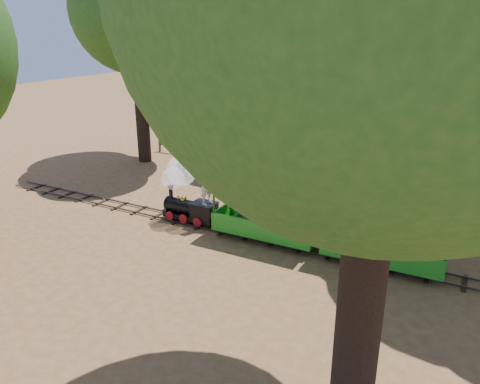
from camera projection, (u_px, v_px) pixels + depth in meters
The scene contains 13 objects.
ground at pixel (225, 230), 17.07m from camera, with size 90.00×90.00×0.00m, color #A16F45.
track at pixel (225, 229), 17.05m from camera, with size 22.00×1.00×0.10m.
locomotive at pixel (187, 182), 17.30m from camera, with size 2.44×1.15×2.80m.
carriage_front at pixel (268, 218), 16.06m from camera, with size 3.81×1.56×1.98m.
carriage_rear at pixel (385, 241), 14.32m from camera, with size 3.81×1.56×1.98m.
oak_nw at pixel (135, 2), 23.15m from camera, with size 7.97×7.02×11.00m.
oak_nc at pixel (283, 18), 23.42m from camera, with size 7.52×6.62×10.12m.
oak_ne at pixel (437, 22), 18.54m from camera, with size 8.30×7.30×10.16m.
fence at pixel (304, 162), 23.52m from camera, with size 18.10×0.10×1.00m.
shrub_west at pixel (244, 145), 26.35m from camera, with size 2.02×1.56×1.40m, color #2D6B1E.
shrub_mid_w at pixel (342, 151), 23.77m from camera, with size 2.91×2.23×2.01m, color #2D6B1E.
shrub_mid_e at pixel (333, 155), 24.06m from camera, with size 2.23×1.71×1.54m, color #2D6B1E.
shrub_east at pixel (480, 171), 21.01m from camera, with size 2.50×1.93×1.73m, color #2D6B1E.
Camera 1 is at (7.80, -13.51, 7.10)m, focal length 35.00 mm.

